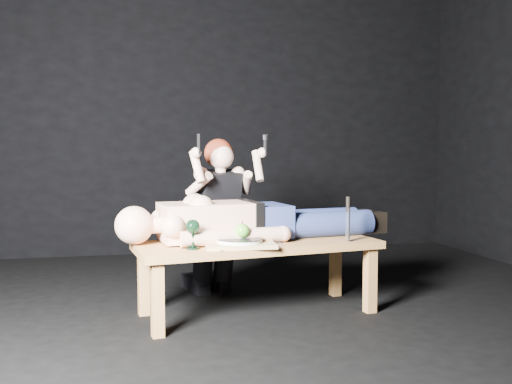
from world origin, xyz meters
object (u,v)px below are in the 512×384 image
(goblet, at_px, (193,234))
(carving_knife, at_px, (348,219))
(kneeling_woman, at_px, (214,215))
(lying_man, at_px, (258,215))
(table, at_px, (258,278))
(serving_tray, at_px, (240,244))

(goblet, bearing_deg, carving_knife, 3.90)
(kneeling_woman, bearing_deg, lying_man, -79.83)
(goblet, bearing_deg, kneeling_woman, 72.85)
(lying_man, distance_m, carving_knife, 0.57)
(table, relative_size, serving_tray, 3.68)
(carving_knife, bearing_deg, goblet, 175.74)
(carving_knife, bearing_deg, kneeling_woman, 128.70)
(carving_knife, bearing_deg, lying_man, 144.78)
(lying_man, xyz_separation_m, serving_tray, (-0.17, -0.28, -0.13))
(table, distance_m, serving_tray, 0.32)
(serving_tray, relative_size, goblet, 2.37)
(lying_man, bearing_deg, serving_tray, -129.99)
(goblet, relative_size, carving_knife, 0.61)
(table, distance_m, kneeling_woman, 0.67)
(lying_man, height_order, kneeling_woman, kneeling_woman)
(kneeling_woman, xyz_separation_m, serving_tray, (0.05, -0.70, -0.10))
(table, xyz_separation_m, kneeling_woman, (-0.19, 0.55, 0.33))
(table, xyz_separation_m, lying_man, (0.03, 0.13, 0.37))
(table, relative_size, goblet, 8.71)
(lying_man, relative_size, serving_tray, 4.04)
(table, relative_size, kneeling_woman, 1.32)
(kneeling_woman, distance_m, serving_tray, 0.71)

